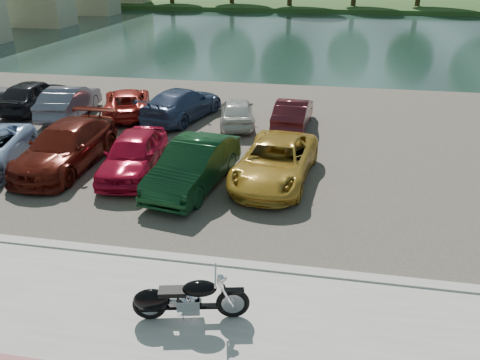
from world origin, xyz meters
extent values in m
plane|color=#595447|center=(0.00, 0.00, 0.00)|extent=(200.00, 200.00, 0.00)
cube|color=#A19E97|center=(0.00, -1.00, 0.05)|extent=(60.00, 6.00, 0.10)
cube|color=#A19E97|center=(0.00, 2.00, 0.07)|extent=(60.00, 0.30, 0.14)
cube|color=#443E37|center=(0.00, 11.00, 0.02)|extent=(60.00, 18.00, 0.04)
cube|color=#1B322C|center=(0.00, 40.00, 0.00)|extent=(120.00, 40.00, 0.00)
cube|color=#2B4A1A|center=(0.00, 72.00, 0.30)|extent=(120.00, 24.00, 0.60)
torus|color=black|center=(1.30, 0.22, 0.44)|extent=(0.69, 0.26, 0.68)
torus|color=black|center=(-0.31, -0.12, 0.44)|extent=(0.69, 0.26, 0.68)
cylinder|color=#B2B2B7|center=(1.30, 0.22, 0.44)|extent=(0.46, 0.16, 0.46)
cylinder|color=#B2B2B7|center=(-0.31, -0.12, 0.44)|extent=(0.46, 0.16, 0.46)
cylinder|color=silver|center=(1.18, 0.10, 0.74)|extent=(0.33, 0.12, 0.63)
cylinder|color=silver|center=(1.14, 0.29, 0.74)|extent=(0.33, 0.12, 0.63)
cylinder|color=silver|center=(0.98, 0.15, 1.13)|extent=(0.19, 0.74, 0.04)
sphere|color=silver|center=(1.07, 0.18, 1.05)|extent=(0.19, 0.19, 0.16)
sphere|color=silver|center=(1.14, 0.19, 1.05)|extent=(0.13, 0.13, 0.11)
cube|color=black|center=(1.30, 0.22, 0.75)|extent=(0.47, 0.23, 0.06)
cube|color=black|center=(0.49, 0.05, 0.38)|extent=(1.19, 0.35, 0.08)
cube|color=silver|center=(0.44, 0.04, 0.45)|extent=(0.51, 0.41, 0.34)
cylinder|color=silver|center=(0.54, 0.06, 0.65)|extent=(0.28, 0.23, 0.27)
cylinder|color=silver|center=(0.35, 0.02, 0.65)|extent=(0.28, 0.23, 0.27)
ellipsoid|color=black|center=(0.67, 0.09, 0.82)|extent=(0.74, 0.50, 0.32)
cube|color=black|center=(0.15, -0.02, 0.76)|extent=(0.60, 0.39, 0.10)
ellipsoid|color=black|center=(-0.27, -0.11, 0.56)|extent=(0.78, 0.48, 0.50)
cube|color=black|center=(-0.31, -0.12, 0.49)|extent=(0.43, 0.26, 0.30)
cylinder|color=silver|center=(0.12, 0.13, 0.32)|extent=(1.09, 0.32, 0.09)
cylinder|color=silver|center=(0.12, 0.13, 0.40)|extent=(1.09, 0.32, 0.09)
cylinder|color=#B2B2B7|center=(0.38, -0.16, 0.23)|extent=(0.05, 0.14, 0.22)
imported|color=#51130B|center=(-5.87, 6.80, 0.77)|extent=(2.10, 5.08, 1.47)
imported|color=#A30A27|center=(-3.34, 6.63, 0.74)|extent=(2.04, 4.26, 1.41)
imported|color=black|center=(-1.08, 6.02, 0.78)|extent=(2.29, 4.66, 1.47)
imported|color=gold|center=(1.39, 6.95, 0.71)|extent=(2.75, 5.05, 1.34)
imported|color=black|center=(-10.83, 12.75, 0.78)|extent=(1.79, 4.38, 1.49)
imported|color=slate|center=(-8.66, 12.15, 0.75)|extent=(1.98, 4.46, 1.42)
imported|color=#AE241D|center=(-6.15, 12.82, 0.65)|extent=(3.50, 4.84, 1.22)
imported|color=navy|center=(-3.47, 12.73, 0.74)|extent=(3.17, 5.15, 1.39)
imported|color=silver|center=(-0.90, 12.35, 0.65)|extent=(2.11, 3.79, 1.22)
imported|color=#4A1319|center=(1.55, 12.39, 0.68)|extent=(1.58, 3.93, 1.27)
camera|label=1|loc=(2.75, -6.99, 6.63)|focal=35.00mm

